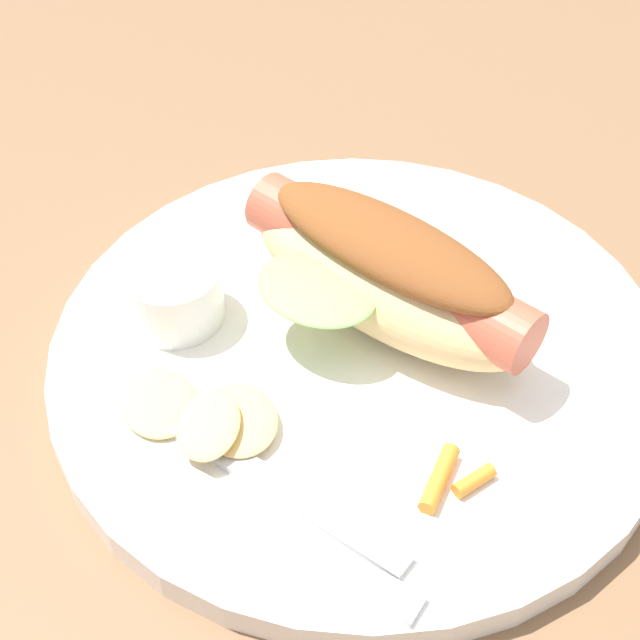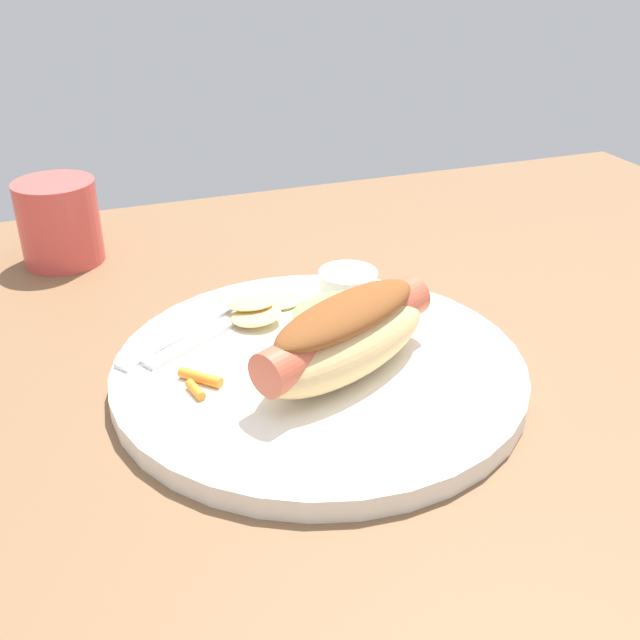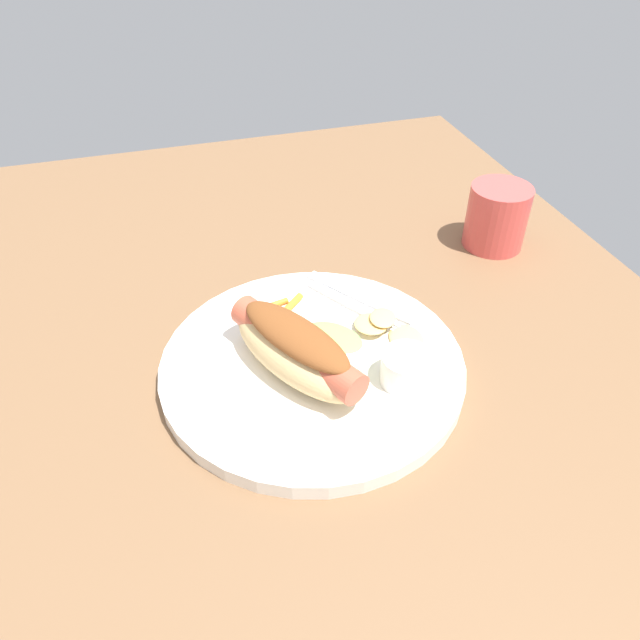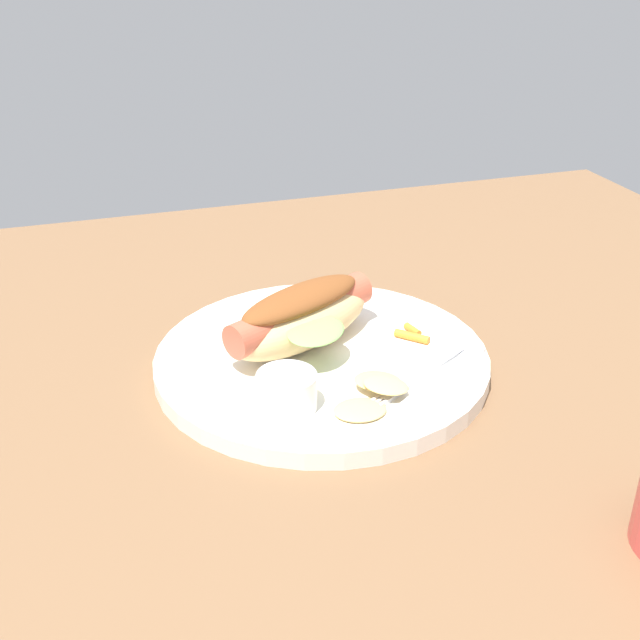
% 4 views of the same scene
% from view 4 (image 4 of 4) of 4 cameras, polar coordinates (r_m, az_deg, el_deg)
% --- Properties ---
extents(ground_plane, '(1.20, 0.90, 0.02)m').
position_cam_4_polar(ground_plane, '(0.76, -0.34, -3.30)').
color(ground_plane, brown).
extents(plate, '(0.30, 0.30, 0.02)m').
position_cam_4_polar(plate, '(0.73, 0.02, -2.92)').
color(plate, white).
rests_on(plate, ground_plane).
extents(hot_dog, '(0.17, 0.14, 0.06)m').
position_cam_4_polar(hot_dog, '(0.73, -1.40, 0.38)').
color(hot_dog, '#DBB77A').
rests_on(hot_dog, plate).
extents(sauce_ramekin, '(0.05, 0.05, 0.03)m').
position_cam_4_polar(sauce_ramekin, '(0.64, -2.38, -5.10)').
color(sauce_ramekin, white).
rests_on(sauce_ramekin, plate).
extents(fork, '(0.13, 0.08, 0.00)m').
position_cam_4_polar(fork, '(0.69, 6.72, -4.18)').
color(fork, silver).
rests_on(fork, plate).
extents(knife, '(0.12, 0.09, 0.00)m').
position_cam_4_polar(knife, '(0.69, 8.55, -4.28)').
color(knife, silver).
rests_on(knife, plate).
extents(chips_pile, '(0.08, 0.07, 0.02)m').
position_cam_4_polar(chips_pile, '(0.66, 3.71, -5.22)').
color(chips_pile, '#E9C16E').
rests_on(chips_pile, plate).
extents(carrot_garnish, '(0.03, 0.04, 0.01)m').
position_cam_4_polar(carrot_garnish, '(0.75, 6.59, -1.03)').
color(carrot_garnish, orange).
rests_on(carrot_garnish, plate).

